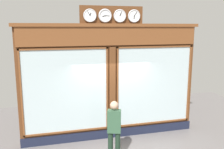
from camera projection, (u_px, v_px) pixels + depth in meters
name	position (u px, v px, depth m)	size (l,w,h in m)	color
shop_facade	(111.00, 81.00, 7.99)	(5.90, 0.42, 4.26)	#5B3319
pedestrian	(114.00, 128.00, 6.64)	(0.41, 0.32, 1.69)	#1C2F21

